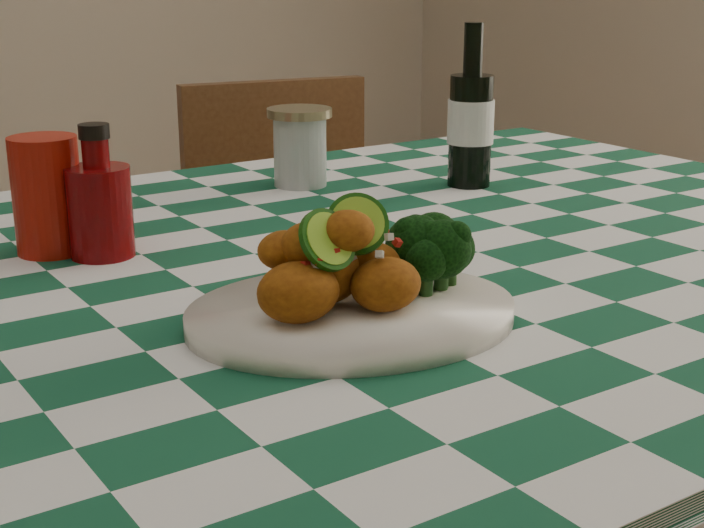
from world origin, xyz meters
TOP-DOWN VIEW (x-y plane):
  - plate at (-0.03, -0.17)m, footprint 0.34×0.30m
  - fried_chicken_pile at (-0.04, -0.17)m, footprint 0.13×0.10m
  - broccoli_side at (0.06, -0.16)m, footprint 0.08×0.08m
  - red_tumbler at (-0.18, 0.19)m, footprint 0.09×0.09m
  - ketchup_bottle at (-0.14, 0.15)m, footprint 0.07×0.07m
  - mason_jar at (0.21, 0.33)m, footprint 0.10×0.10m
  - beer_bottle at (0.41, 0.19)m, footprint 0.08×0.08m
  - wooden_chair_right at (0.48, 0.74)m, footprint 0.45×0.47m

SIDE VIEW (x-z plane):
  - wooden_chair_right at x=0.48m, z-range 0.00..0.86m
  - plate at x=-0.03m, z-range 0.79..0.80m
  - broccoli_side at x=0.06m, z-range 0.80..0.87m
  - mason_jar at x=0.21m, z-range 0.79..0.89m
  - fried_chicken_pile at x=-0.04m, z-range 0.80..0.89m
  - red_tumbler at x=-0.18m, z-range 0.79..0.91m
  - ketchup_bottle at x=-0.14m, z-range 0.79..0.93m
  - beer_bottle at x=0.41m, z-range 0.79..1.01m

